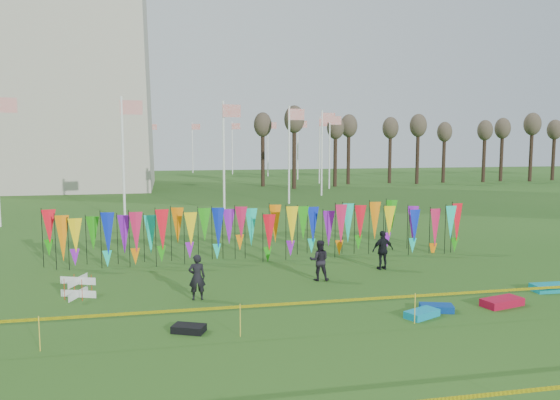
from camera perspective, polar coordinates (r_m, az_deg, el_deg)
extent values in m
plane|color=#204A14|center=(16.77, 2.73, -11.92)|extent=(160.00, 160.00, 0.00)
cylinder|color=white|center=(65.94, 4.16, 5.21)|extent=(0.16, 0.16, 8.00)
plane|color=red|center=(66.12, 4.68, 8.07)|extent=(1.40, 0.00, 1.40)
cylinder|color=white|center=(72.71, 1.86, 5.33)|extent=(0.16, 0.16, 8.00)
plane|color=red|center=(72.87, 2.34, 7.92)|extent=(1.40, 0.00, 1.40)
cylinder|color=white|center=(78.73, -1.28, 5.40)|extent=(0.16, 0.16, 8.00)
plane|color=red|center=(78.86, -0.85, 7.80)|extent=(1.40, 0.00, 1.40)
cylinder|color=white|center=(83.81, -5.01, 5.43)|extent=(0.16, 0.16, 8.00)
plane|color=red|center=(83.89, -4.62, 7.69)|extent=(1.40, 0.00, 1.40)
cylinder|color=white|center=(87.77, -9.13, 5.42)|extent=(0.16, 0.16, 8.00)
plane|color=red|center=(87.82, -8.77, 7.58)|extent=(1.40, 0.00, 1.40)
cylinder|color=white|center=(90.52, -13.50, 5.35)|extent=(0.16, 0.16, 8.00)
plane|color=red|center=(90.52, -13.18, 7.45)|extent=(1.40, 0.00, 1.40)
cylinder|color=white|center=(91.98, -18.02, 5.23)|extent=(0.16, 0.16, 8.00)
plane|color=red|center=(91.93, -17.72, 7.29)|extent=(1.40, 0.00, 1.40)
cylinder|color=white|center=(92.11, -22.59, 5.05)|extent=(0.16, 0.16, 8.00)
plane|color=red|center=(92.01, -22.30, 7.12)|extent=(1.40, 0.00, 1.40)
cylinder|color=white|center=(90.91, -27.11, 4.84)|extent=(0.16, 0.16, 8.00)
plane|color=red|center=(90.77, -26.85, 6.93)|extent=(1.40, 0.00, 1.40)
plane|color=red|center=(36.71, -26.87, 8.85)|extent=(1.40, 0.00, 1.40)
cylinder|color=white|center=(36.50, -16.07, 4.11)|extent=(0.16, 0.16, 8.00)
plane|color=red|center=(36.50, -15.28, 9.32)|extent=(1.40, 0.00, 1.40)
cylinder|color=white|center=(39.40, -5.89, 4.47)|extent=(0.16, 0.16, 8.00)
plane|color=red|center=(39.50, -5.07, 9.27)|extent=(1.40, 0.00, 1.40)
cylinder|color=white|center=(44.73, 0.95, 4.71)|extent=(0.16, 0.16, 8.00)
plane|color=red|center=(44.89, 1.72, 8.93)|extent=(1.40, 0.00, 1.40)
cylinder|color=white|center=(51.45, 4.39, 4.91)|extent=(0.16, 0.16, 8.00)
plane|color=red|center=(51.64, 5.07, 8.57)|extent=(1.40, 0.00, 1.40)
cylinder|color=white|center=(58.72, 5.19, 5.07)|extent=(0.16, 0.16, 8.00)
plane|color=red|center=(58.92, 5.79, 8.28)|extent=(1.40, 0.00, 1.40)
cylinder|color=black|center=(24.37, -23.43, -3.93)|extent=(0.03, 0.03, 2.27)
cone|color=#F80D1E|center=(24.27, -22.81, -3.33)|extent=(0.64, 0.64, 1.60)
cylinder|color=black|center=(24.26, -22.13, -3.91)|extent=(0.03, 0.03, 2.27)
cone|color=orange|center=(24.17, -21.50, -3.31)|extent=(0.64, 0.64, 1.60)
cylinder|color=black|center=(24.17, -20.81, -3.90)|extent=(0.03, 0.03, 2.27)
cone|color=yellow|center=(24.08, -20.18, -3.30)|extent=(0.64, 0.64, 1.60)
cylinder|color=black|center=(24.08, -19.49, -3.88)|extent=(0.03, 0.03, 2.27)
cone|color=#1F9911|center=(24.00, -18.85, -3.28)|extent=(0.64, 0.64, 1.60)
cylinder|color=black|center=(24.01, -18.16, -3.87)|extent=(0.03, 0.03, 2.27)
cone|color=#0B25CB|center=(23.94, -17.51, -3.26)|extent=(0.64, 0.64, 1.60)
cylinder|color=black|center=(23.95, -16.82, -3.84)|extent=(0.03, 0.03, 2.27)
cone|color=purple|center=(23.89, -16.17, -3.23)|extent=(0.64, 0.64, 1.60)
cylinder|color=black|center=(23.91, -15.47, -3.82)|extent=(0.03, 0.03, 2.27)
cone|color=#D6174A|center=(23.85, -14.82, -3.21)|extent=(0.64, 0.64, 1.60)
cylinder|color=black|center=(23.88, -14.12, -3.80)|extent=(0.03, 0.03, 2.27)
cone|color=#0ED5B0|center=(23.82, -13.46, -3.18)|extent=(0.64, 0.64, 1.60)
cylinder|color=black|center=(23.86, -12.77, -3.77)|extent=(0.03, 0.03, 2.27)
cone|color=#F80D1E|center=(23.81, -12.11, -3.15)|extent=(0.64, 0.64, 1.60)
cylinder|color=black|center=(23.85, -11.41, -3.74)|extent=(0.03, 0.03, 2.27)
cone|color=orange|center=(23.81, -10.75, -3.12)|extent=(0.64, 0.64, 1.60)
cylinder|color=black|center=(23.86, -10.06, -3.71)|extent=(0.03, 0.03, 2.27)
cone|color=yellow|center=(23.83, -9.40, -3.09)|extent=(0.64, 0.64, 1.60)
cylinder|color=black|center=(23.88, -8.71, -3.68)|extent=(0.03, 0.03, 2.27)
cone|color=#1F9911|center=(23.85, -8.05, -3.06)|extent=(0.64, 0.64, 1.60)
cylinder|color=black|center=(23.91, -7.36, -3.64)|extent=(0.03, 0.03, 2.27)
cone|color=#0B25CB|center=(23.89, -6.70, -3.02)|extent=(0.64, 0.64, 1.60)
cylinder|color=black|center=(23.96, -6.02, -3.60)|extent=(0.03, 0.03, 2.27)
cone|color=purple|center=(23.95, -5.36, -2.99)|extent=(0.64, 0.64, 1.60)
cylinder|color=black|center=(24.02, -4.68, -3.56)|extent=(0.03, 0.03, 2.27)
cone|color=#D6174A|center=(24.02, -4.02, -2.95)|extent=(0.64, 0.64, 1.60)
cylinder|color=black|center=(24.10, -3.35, -3.52)|extent=(0.03, 0.03, 2.27)
cone|color=#0ED5B0|center=(24.10, -2.69, -2.91)|extent=(0.64, 0.64, 1.60)
cylinder|color=black|center=(24.18, -2.03, -3.48)|extent=(0.03, 0.03, 2.27)
cone|color=#F80D1E|center=(24.19, -1.38, -2.87)|extent=(0.64, 0.64, 1.60)
cylinder|color=black|center=(24.28, -0.72, -3.44)|extent=(0.03, 0.03, 2.27)
cone|color=orange|center=(24.29, -0.07, -2.82)|extent=(0.64, 0.64, 1.60)
cylinder|color=black|center=(24.39, 0.58, -3.39)|extent=(0.03, 0.03, 2.27)
cone|color=yellow|center=(24.41, 1.23, -2.78)|extent=(0.64, 0.64, 1.60)
cylinder|color=black|center=(24.52, 1.87, -3.34)|extent=(0.03, 0.03, 2.27)
cone|color=#1F9911|center=(24.54, 2.51, -2.74)|extent=(0.64, 0.64, 1.60)
cylinder|color=black|center=(24.65, 3.14, -3.30)|extent=(0.03, 0.03, 2.27)
cone|color=#0B25CB|center=(24.69, 3.77, -2.69)|extent=(0.64, 0.64, 1.60)
cylinder|color=black|center=(24.80, 4.40, -3.25)|extent=(0.03, 0.03, 2.27)
cone|color=purple|center=(24.84, 5.03, -2.65)|extent=(0.64, 0.64, 1.60)
cylinder|color=black|center=(24.96, 5.64, -3.20)|extent=(0.03, 0.03, 2.27)
cone|color=#D6174A|center=(25.01, 6.26, -2.60)|extent=(0.64, 0.64, 1.60)
cylinder|color=black|center=(25.13, 6.87, -3.15)|extent=(0.03, 0.03, 2.27)
cone|color=#0ED5B0|center=(25.18, 7.48, -2.55)|extent=(0.64, 0.64, 1.60)
cylinder|color=black|center=(25.32, 8.08, -3.10)|extent=(0.03, 0.03, 2.27)
cone|color=#F80D1E|center=(25.37, 8.68, -2.51)|extent=(0.64, 0.64, 1.60)
cylinder|color=black|center=(25.51, 9.27, -3.05)|extent=(0.03, 0.03, 2.27)
cone|color=orange|center=(25.57, 9.86, -2.46)|extent=(0.64, 0.64, 1.60)
cylinder|color=black|center=(25.72, 10.44, -2.99)|extent=(0.03, 0.03, 2.27)
cone|color=yellow|center=(25.78, 11.03, -2.41)|extent=(0.64, 0.64, 1.60)
cylinder|color=black|center=(25.93, 11.59, -2.94)|extent=(0.03, 0.03, 2.27)
cone|color=#1F9911|center=(26.00, 12.17, -2.36)|extent=(0.64, 0.64, 1.60)
cylinder|color=black|center=(26.16, 12.73, -2.89)|extent=(0.03, 0.03, 2.27)
cone|color=#0B25CB|center=(26.24, 13.30, -2.31)|extent=(0.64, 0.64, 1.60)
cylinder|color=black|center=(26.39, 13.84, -2.83)|extent=(0.03, 0.03, 2.27)
cone|color=purple|center=(26.48, 14.40, -2.27)|extent=(0.64, 0.64, 1.60)
cylinder|color=black|center=(26.64, 14.93, -2.78)|extent=(0.03, 0.03, 2.27)
cone|color=#D6174A|center=(26.73, 15.49, -2.22)|extent=(0.64, 0.64, 1.60)
cylinder|color=black|center=(26.90, 16.01, -2.73)|extent=(0.03, 0.03, 2.27)
cone|color=#0ED5B0|center=(26.99, 16.55, -2.17)|extent=(0.64, 0.64, 1.60)
cylinder|color=black|center=(27.16, 17.06, -2.67)|extent=(0.03, 0.03, 2.27)
cone|color=#F80D1E|center=(27.26, 17.59, -2.12)|extent=(0.64, 0.64, 1.60)
cube|color=#FDED05|center=(15.25, 4.07, -10.57)|extent=(26.00, 0.01, 0.08)
cylinder|color=yellow|center=(15.13, -23.10, -12.68)|extent=(0.02, 0.02, 0.90)
cylinder|color=yellow|center=(14.96, -3.51, -12.39)|extent=(0.02, 0.02, 0.90)
cylinder|color=yellow|center=(16.40, 14.39, -10.89)|extent=(0.02, 0.02, 0.90)
cylinder|color=#35241A|center=(60.29, -2.16, 4.36)|extent=(0.44, 0.44, 6.40)
ellipsoid|color=#4C4032|center=(60.27, -2.17, 7.56)|extent=(1.92, 1.92, 2.56)
cylinder|color=#35241A|center=(61.08, 1.56, 4.39)|extent=(0.44, 0.44, 6.40)
ellipsoid|color=#4C4032|center=(61.06, 1.57, 7.54)|extent=(1.92, 1.92, 2.56)
cylinder|color=#35241A|center=(62.12, 5.16, 4.40)|extent=(0.44, 0.44, 6.40)
ellipsoid|color=#4C4032|center=(62.10, 5.19, 7.50)|extent=(1.92, 1.92, 2.56)
cylinder|color=#35241A|center=(63.40, 8.63, 4.39)|extent=(0.44, 0.44, 6.40)
ellipsoid|color=#4C4032|center=(63.38, 8.68, 7.43)|extent=(1.92, 1.92, 2.56)
cylinder|color=#35241A|center=(64.89, 11.96, 4.37)|extent=(0.44, 0.44, 6.40)
ellipsoid|color=#4C4032|center=(64.87, 12.02, 7.33)|extent=(1.92, 1.92, 2.56)
cylinder|color=#35241A|center=(66.59, 15.12, 4.33)|extent=(0.44, 0.44, 6.40)
ellipsoid|color=#4C4032|center=(66.58, 15.20, 7.22)|extent=(1.92, 1.92, 2.56)
cylinder|color=#35241A|center=(68.49, 18.12, 4.29)|extent=(0.44, 0.44, 6.40)
ellipsoid|color=#4C4032|center=(68.47, 18.21, 7.10)|extent=(1.92, 1.92, 2.56)
cylinder|color=#35241A|center=(70.56, 20.95, 4.23)|extent=(0.44, 0.44, 6.40)
ellipsoid|color=#4C4032|center=(70.54, 21.05, 6.96)|extent=(1.92, 1.92, 2.56)
cylinder|color=#35241A|center=(72.79, 23.61, 4.17)|extent=(0.44, 0.44, 6.40)
ellipsoid|color=#4C4032|center=(72.77, 23.72, 6.82)|extent=(1.92, 1.92, 2.56)
cylinder|color=#35241A|center=(75.17, 26.10, 4.11)|extent=(0.44, 0.44, 6.40)
ellipsoid|color=#4C4032|center=(75.15, 26.23, 6.67)|extent=(1.92, 1.92, 2.56)
cylinder|color=red|center=(19.33, -21.41, -8.78)|extent=(0.02, 0.02, 0.71)
cylinder|color=red|center=(19.23, -19.55, -8.78)|extent=(0.02, 0.02, 0.71)
cylinder|color=red|center=(19.93, -21.11, -8.32)|extent=(0.02, 0.02, 0.71)
cylinder|color=red|center=(19.83, -19.31, -8.32)|extent=(0.02, 0.02, 0.71)
imported|color=black|center=(18.26, -8.67, -7.97)|extent=(0.56, 0.41, 1.52)
imported|color=black|center=(20.55, 4.13, -6.30)|extent=(0.82, 0.61, 1.53)
imported|color=black|center=(22.57, 10.70, -5.17)|extent=(0.99, 0.65, 1.59)
cube|color=#0C93BB|center=(17.06, 14.61, -11.42)|extent=(1.18, 0.93, 0.21)
cube|color=#093994|center=(17.75, 16.03, -10.78)|extent=(1.10, 0.79, 0.21)
cube|color=#B60C2C|center=(18.95, 22.18, -9.85)|extent=(1.46, 0.94, 0.25)
cube|color=black|center=(15.54, -9.51, -13.11)|extent=(1.00, 0.81, 0.20)
cube|color=#0B8D9D|center=(21.40, 26.44, -8.20)|extent=(1.31, 0.65, 0.25)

